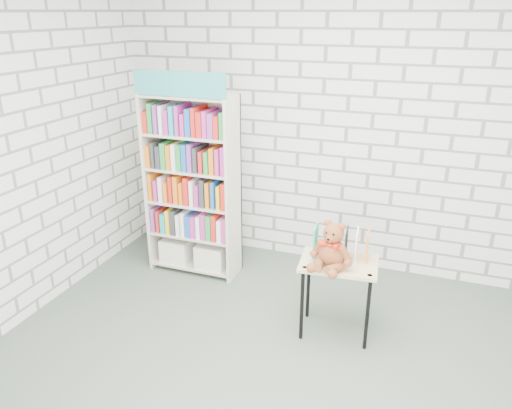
% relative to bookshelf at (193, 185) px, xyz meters
% --- Properties ---
extents(ground, '(4.50, 4.50, 0.00)m').
position_rel_bookshelf_xyz_m(ground, '(1.30, -1.36, -0.89)').
color(ground, '#475446').
rests_on(ground, ground).
extents(room_shell, '(4.52, 4.02, 2.81)m').
position_rel_bookshelf_xyz_m(room_shell, '(1.30, -1.36, 0.90)').
color(room_shell, silver).
rests_on(room_shell, ground).
extents(bookshelf, '(0.87, 0.34, 1.94)m').
position_rel_bookshelf_xyz_m(bookshelf, '(0.00, 0.00, 0.00)').
color(bookshelf, beige).
rests_on(bookshelf, ground).
extents(display_table, '(0.62, 0.46, 0.63)m').
position_rel_bookshelf_xyz_m(display_table, '(1.52, -0.57, -0.35)').
color(display_table, '#CDB77B').
rests_on(display_table, ground).
extents(table_books, '(0.42, 0.22, 0.24)m').
position_rel_bookshelf_xyz_m(table_books, '(1.51, -0.48, -0.14)').
color(table_books, teal).
rests_on(table_books, display_table).
extents(teddy_bear, '(0.33, 0.32, 0.36)m').
position_rel_bookshelf_xyz_m(teddy_bear, '(1.48, -0.67, -0.11)').
color(teddy_bear, brown).
rests_on(teddy_bear, display_table).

